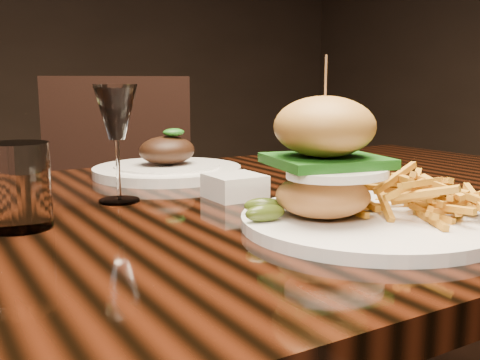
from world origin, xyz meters
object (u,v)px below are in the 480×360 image
burger_plate (360,186)px  wine_glass (116,116)px  chair_far (122,212)px  dining_table (231,249)px  far_dish (167,167)px

burger_plate → wine_glass: (-0.21, 0.31, 0.08)m
chair_far → dining_table: bearing=-81.0°
burger_plate → wine_glass: size_ratio=1.81×
wine_glass → chair_far: 0.92m
far_dish → dining_table: bearing=-93.1°
chair_far → burger_plate: bearing=-76.4°
dining_table → chair_far: bearing=81.9°
wine_glass → far_dish: (0.16, 0.19, -0.11)m
burger_plate → far_dish: 0.50m
far_dish → chair_far: chair_far is taller
burger_plate → chair_far: bearing=110.0°
wine_glass → far_dish: bearing=49.2°
dining_table → burger_plate: size_ratio=4.96×
dining_table → far_dish: bearing=86.9°
burger_plate → far_dish: bearing=118.6°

